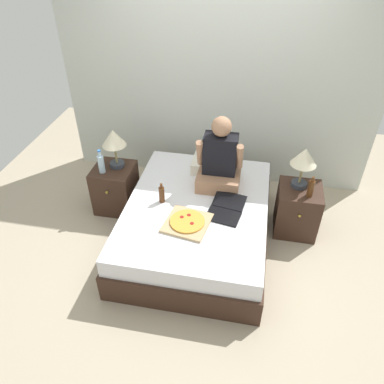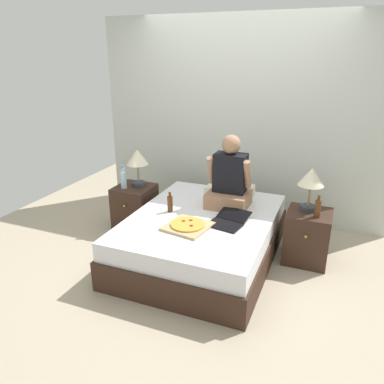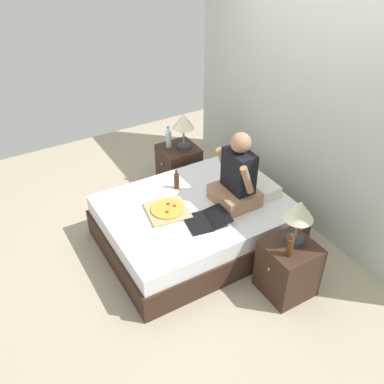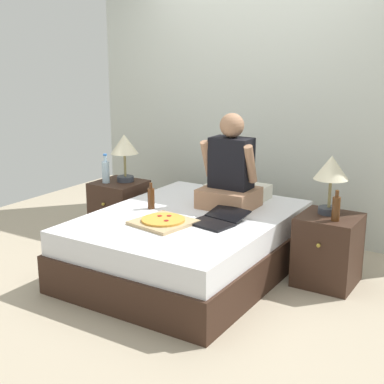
{
  "view_description": "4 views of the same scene",
  "coord_description": "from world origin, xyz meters",
  "px_view_note": "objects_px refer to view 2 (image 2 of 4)",
  "views": [
    {
      "loc": [
        0.5,
        -2.85,
        2.86
      ],
      "look_at": [
        -0.0,
        -0.24,
        0.82
      ],
      "focal_mm": 35.0,
      "sensor_mm": 36.0,
      "label": 1
    },
    {
      "loc": [
        1.22,
        -3.29,
        2.07
      ],
      "look_at": [
        -0.07,
        -0.11,
        0.78
      ],
      "focal_mm": 35.0,
      "sensor_mm": 36.0,
      "label": 2
    },
    {
      "loc": [
        2.98,
        -1.8,
        3.1
      ],
      "look_at": [
        0.01,
        -0.05,
        0.67
      ],
      "focal_mm": 40.0,
      "sensor_mm": 36.0,
      "label": 3
    },
    {
      "loc": [
        2.18,
        -3.44,
        1.74
      ],
      "look_at": [
        0.05,
        -0.04,
        0.69
      ],
      "focal_mm": 50.0,
      "sensor_mm": 36.0,
      "label": 4
    }
  ],
  "objects_px": {
    "nightstand_left": "(135,207)",
    "person_seated": "(229,181)",
    "laptop": "(228,221)",
    "lamp_on_left_nightstand": "(138,160)",
    "beer_bottle": "(318,208)",
    "lamp_on_right_nightstand": "(311,180)",
    "pizza_box": "(188,226)",
    "nightstand_right": "(307,236)",
    "water_bottle": "(124,179)",
    "beer_bottle_on_bed": "(170,204)",
    "bed": "(202,237)"
  },
  "relations": [
    {
      "from": "nightstand_left",
      "to": "person_seated",
      "type": "bearing_deg",
      "value": 0.33
    },
    {
      "from": "person_seated",
      "to": "laptop",
      "type": "relative_size",
      "value": 1.68
    },
    {
      "from": "lamp_on_left_nightstand",
      "to": "beer_bottle",
      "type": "xyz_separation_m",
      "value": [
        2.08,
        -0.15,
        -0.23
      ]
    },
    {
      "from": "lamp_on_right_nightstand",
      "to": "beer_bottle",
      "type": "xyz_separation_m",
      "value": [
        0.1,
        -0.15,
        -0.23
      ]
    },
    {
      "from": "nightstand_left",
      "to": "beer_bottle",
      "type": "bearing_deg",
      "value": -2.7
    },
    {
      "from": "nightstand_left",
      "to": "laptop",
      "type": "distance_m",
      "value": 1.41
    },
    {
      "from": "nightstand_left",
      "to": "pizza_box",
      "type": "bearing_deg",
      "value": -34.44
    },
    {
      "from": "beer_bottle",
      "to": "person_seated",
      "type": "bearing_deg",
      "value": 173.44
    },
    {
      "from": "laptop",
      "to": "lamp_on_right_nightstand",
      "type": "bearing_deg",
      "value": 35.02
    },
    {
      "from": "nightstand_right",
      "to": "lamp_on_left_nightstand",
      "type": "bearing_deg",
      "value": 178.57
    },
    {
      "from": "person_seated",
      "to": "nightstand_right",
      "type": "bearing_deg",
      "value": -0.46
    },
    {
      "from": "water_bottle",
      "to": "beer_bottle_on_bed",
      "type": "height_order",
      "value": "water_bottle"
    },
    {
      "from": "person_seated",
      "to": "beer_bottle_on_bed",
      "type": "height_order",
      "value": "person_seated"
    },
    {
      "from": "nightstand_left",
      "to": "lamp_on_left_nightstand",
      "type": "distance_m",
      "value": 0.6
    },
    {
      "from": "nightstand_right",
      "to": "laptop",
      "type": "bearing_deg",
      "value": -148.87
    },
    {
      "from": "laptop",
      "to": "person_seated",
      "type": "bearing_deg",
      "value": 105.7
    },
    {
      "from": "nightstand_right",
      "to": "pizza_box",
      "type": "distance_m",
      "value": 1.28
    },
    {
      "from": "bed",
      "to": "laptop",
      "type": "distance_m",
      "value": 0.4
    },
    {
      "from": "beer_bottle_on_bed",
      "to": "nightstand_right",
      "type": "bearing_deg",
      "value": 15.95
    },
    {
      "from": "water_bottle",
      "to": "pizza_box",
      "type": "bearing_deg",
      "value": -28.81
    },
    {
      "from": "beer_bottle",
      "to": "beer_bottle_on_bed",
      "type": "xyz_separation_m",
      "value": [
        -1.45,
        -0.29,
        -0.06
      ]
    },
    {
      "from": "lamp_on_left_nightstand",
      "to": "beer_bottle",
      "type": "relative_size",
      "value": 1.96
    },
    {
      "from": "nightstand_right",
      "to": "laptop",
      "type": "xyz_separation_m",
      "value": [
        -0.73,
        -0.44,
        0.23
      ]
    },
    {
      "from": "laptop",
      "to": "water_bottle",
      "type": "bearing_deg",
      "value": 165.81
    },
    {
      "from": "lamp_on_right_nightstand",
      "to": "nightstand_right",
      "type": "bearing_deg",
      "value": -59.07
    },
    {
      "from": "water_bottle",
      "to": "person_seated",
      "type": "relative_size",
      "value": 0.35
    },
    {
      "from": "bed",
      "to": "water_bottle",
      "type": "bearing_deg",
      "value": 165.63
    },
    {
      "from": "lamp_on_right_nightstand",
      "to": "water_bottle",
      "type": "bearing_deg",
      "value": -176.18
    },
    {
      "from": "lamp_on_right_nightstand",
      "to": "beer_bottle_on_bed",
      "type": "xyz_separation_m",
      "value": [
        -1.35,
        -0.44,
        -0.3
      ]
    },
    {
      "from": "lamp_on_left_nightstand",
      "to": "water_bottle",
      "type": "xyz_separation_m",
      "value": [
        -0.12,
        -0.14,
        -0.22
      ]
    },
    {
      "from": "lamp_on_left_nightstand",
      "to": "laptop",
      "type": "relative_size",
      "value": 0.97
    },
    {
      "from": "water_bottle",
      "to": "person_seated",
      "type": "bearing_deg",
      "value": 4.37
    },
    {
      "from": "beer_bottle",
      "to": "beer_bottle_on_bed",
      "type": "height_order",
      "value": "beer_bottle"
    },
    {
      "from": "lamp_on_right_nightstand",
      "to": "beer_bottle_on_bed",
      "type": "height_order",
      "value": "lamp_on_right_nightstand"
    },
    {
      "from": "pizza_box",
      "to": "beer_bottle",
      "type": "bearing_deg",
      "value": 26.97
    },
    {
      "from": "laptop",
      "to": "beer_bottle_on_bed",
      "type": "bearing_deg",
      "value": 175.71
    },
    {
      "from": "lamp_on_left_nightstand",
      "to": "person_seated",
      "type": "distance_m",
      "value": 1.15
    },
    {
      "from": "person_seated",
      "to": "pizza_box",
      "type": "height_order",
      "value": "person_seated"
    },
    {
      "from": "lamp_on_left_nightstand",
      "to": "pizza_box",
      "type": "height_order",
      "value": "lamp_on_left_nightstand"
    },
    {
      "from": "laptop",
      "to": "pizza_box",
      "type": "relative_size",
      "value": 1.01
    },
    {
      "from": "beer_bottle_on_bed",
      "to": "water_bottle",
      "type": "bearing_deg",
      "value": 157.88
    },
    {
      "from": "nightstand_right",
      "to": "pizza_box",
      "type": "height_order",
      "value": "nightstand_right"
    },
    {
      "from": "lamp_on_right_nightstand",
      "to": "beer_bottle_on_bed",
      "type": "bearing_deg",
      "value": -161.77
    },
    {
      "from": "lamp_on_left_nightstand",
      "to": "lamp_on_right_nightstand",
      "type": "bearing_deg",
      "value": 0.0
    },
    {
      "from": "pizza_box",
      "to": "nightstand_right",
      "type": "bearing_deg",
      "value": 32.47
    },
    {
      "from": "lamp_on_left_nightstand",
      "to": "beer_bottle",
      "type": "distance_m",
      "value": 2.1
    },
    {
      "from": "water_bottle",
      "to": "beer_bottle_on_bed",
      "type": "bearing_deg",
      "value": -22.12
    },
    {
      "from": "lamp_on_left_nightstand",
      "to": "bed",
      "type": "bearing_deg",
      "value": -23.26
    },
    {
      "from": "lamp_on_left_nightstand",
      "to": "water_bottle",
      "type": "bearing_deg",
      "value": -130.6
    },
    {
      "from": "water_bottle",
      "to": "pizza_box",
      "type": "relative_size",
      "value": 0.6
    }
  ]
}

